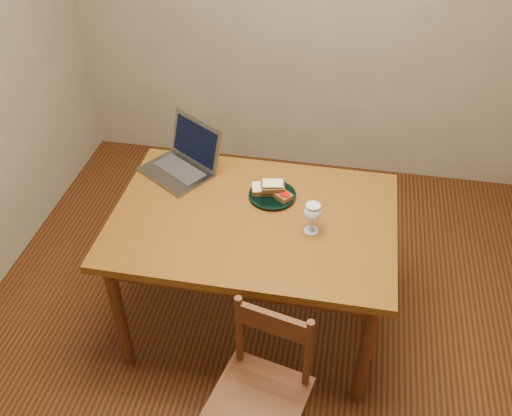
% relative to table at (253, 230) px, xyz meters
% --- Properties ---
extents(floor, '(3.20, 3.20, 0.02)m').
position_rel_table_xyz_m(floor, '(0.10, -0.07, -0.66)').
color(floor, black).
rests_on(floor, ground).
extents(table, '(1.30, 0.90, 0.74)m').
position_rel_table_xyz_m(table, '(0.00, 0.00, 0.00)').
color(table, '#4D2C0C').
rests_on(table, floor).
extents(chair, '(0.43, 0.42, 0.39)m').
position_rel_table_xyz_m(chair, '(0.16, -0.67, -0.23)').
color(chair, '#3E1A0C').
rests_on(chair, floor).
extents(plate, '(0.23, 0.23, 0.02)m').
position_rel_table_xyz_m(plate, '(0.06, 0.16, 0.10)').
color(plate, black).
rests_on(plate, table).
extents(sandwich_cheese, '(0.14, 0.10, 0.04)m').
position_rel_table_xyz_m(sandwich_cheese, '(0.02, 0.17, 0.12)').
color(sandwich_cheese, '#381E0C').
rests_on(sandwich_cheese, plate).
extents(sandwich_tomato, '(0.12, 0.12, 0.03)m').
position_rel_table_xyz_m(sandwich_tomato, '(0.11, 0.15, 0.12)').
color(sandwich_tomato, '#381E0C').
rests_on(sandwich_tomato, plate).
extents(sandwich_top, '(0.12, 0.09, 0.03)m').
position_rel_table_xyz_m(sandwich_top, '(0.06, 0.16, 0.15)').
color(sandwich_top, '#381E0C').
rests_on(sandwich_top, plate).
extents(milk_glass, '(0.08, 0.08, 0.15)m').
position_rel_table_xyz_m(milk_glass, '(0.27, -0.05, 0.16)').
color(milk_glass, white).
rests_on(milk_glass, table).
extents(laptop, '(0.44, 0.44, 0.24)m').
position_rel_table_xyz_m(laptop, '(-0.41, 0.31, 0.15)').
color(laptop, slate).
rests_on(laptop, table).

